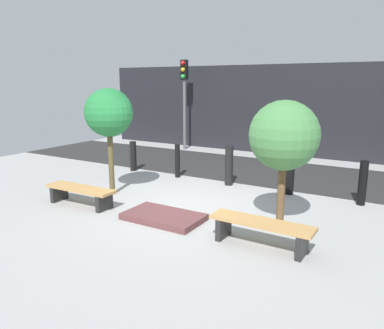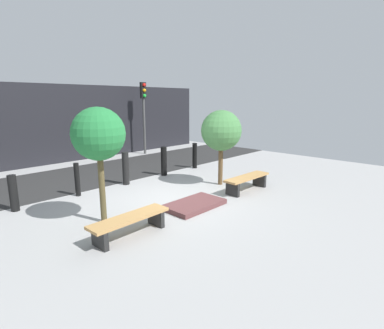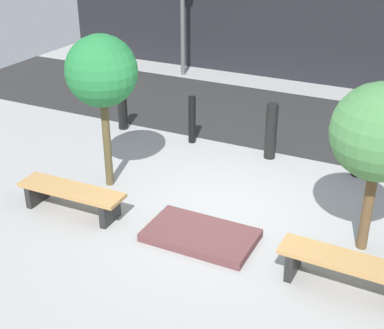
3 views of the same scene
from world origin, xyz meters
TOP-DOWN VIEW (x-y plane):
  - ground_plane at (0.00, 0.00)m, footprint 18.00×18.00m
  - road_strip at (0.00, 4.28)m, footprint 18.00×3.57m
  - building_facade at (0.00, 7.43)m, footprint 16.20×0.50m
  - bench_left at (-2.13, -1.03)m, footprint 1.76×0.50m
  - bench_right at (2.13, -1.03)m, footprint 1.78×0.49m
  - planter_bed at (0.00, -0.83)m, footprint 1.58×0.92m
  - tree_behind_left_bench at (-2.13, 0.00)m, footprint 1.15×1.15m
  - tree_behind_right_bench at (2.13, 0.00)m, footprint 1.29×1.29m
  - bollard_far_left at (-3.30, 2.24)m, footprint 0.20×0.20m
  - bollard_left at (-1.65, 2.24)m, footprint 0.14×0.14m
  - bollard_center at (0.00, 2.24)m, footprint 0.22×0.22m
  - bollard_right at (1.65, 2.24)m, footprint 0.22×0.22m

SIDE VIEW (x-z plane):
  - ground_plane at x=0.00m, z-range 0.00..0.00m
  - road_strip at x=0.00m, z-range 0.00..0.01m
  - planter_bed at x=0.00m, z-range 0.00..0.12m
  - bench_left at x=-2.13m, z-range 0.09..0.51m
  - bench_right at x=2.13m, z-range 0.10..0.56m
  - bollard_far_left at x=-3.30m, z-range 0.00..0.92m
  - bollard_left at x=-1.65m, z-range 0.00..0.97m
  - bollard_right at x=1.65m, z-range 0.00..1.06m
  - bollard_center at x=0.00m, z-range 0.00..1.08m
  - building_facade at x=0.00m, z-range 0.00..3.39m
  - tree_behind_right_bench at x=2.13m, z-range 0.55..2.97m
  - tree_behind_left_bench at x=-2.13m, z-range 0.70..3.29m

